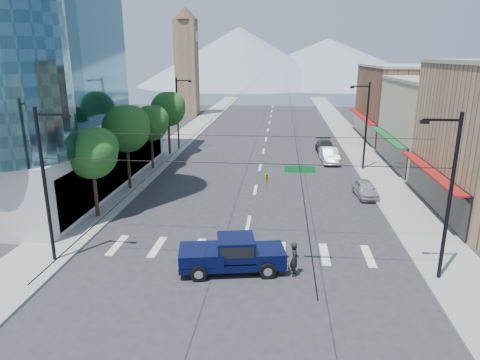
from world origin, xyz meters
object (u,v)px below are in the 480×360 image
(pedestrian, at_px, (295,259))
(pickup_truck, at_px, (232,254))
(parked_car_near, at_px, (365,189))
(parked_car_mid, at_px, (329,155))
(parked_car_far, at_px, (325,147))

(pedestrian, bearing_deg, pickup_truck, 85.21)
(pickup_truck, bearing_deg, pedestrian, -12.94)
(parked_car_near, relative_size, parked_car_mid, 0.82)
(pedestrian, xyz_separation_m, parked_car_near, (6.31, 14.22, -0.27))
(pickup_truck, bearing_deg, parked_car_far, 65.15)
(pickup_truck, bearing_deg, parked_car_near, 44.94)
(parked_car_mid, xyz_separation_m, parked_car_far, (0.00, 4.57, -0.05))
(pedestrian, bearing_deg, parked_car_near, -26.03)
(pickup_truck, height_order, parked_car_mid, pickup_truck)
(parked_car_near, bearing_deg, parked_car_far, 91.73)
(pedestrian, relative_size, parked_car_far, 0.36)
(pickup_truck, distance_m, parked_car_mid, 27.24)
(parked_car_far, bearing_deg, pedestrian, -99.87)
(pickup_truck, xyz_separation_m, parked_car_mid, (7.97, 26.05, -0.23))
(parked_car_far, bearing_deg, pickup_truck, -106.13)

